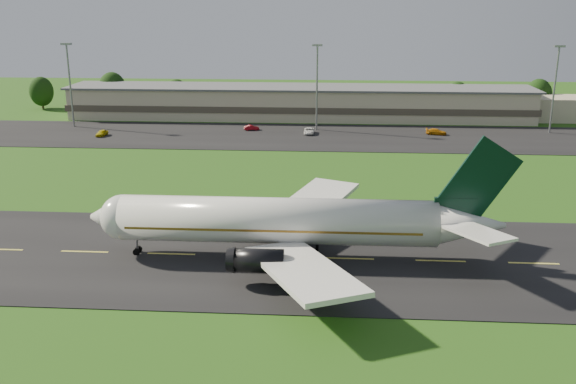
# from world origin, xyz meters

# --- Properties ---
(ground) EXTENTS (360.00, 360.00, 0.00)m
(ground) POSITION_xyz_m (0.00, 0.00, 0.00)
(ground) COLOR #1E4812
(ground) RESTS_ON ground
(taxiway) EXTENTS (220.00, 30.00, 0.10)m
(taxiway) POSITION_xyz_m (0.00, 0.00, 0.05)
(taxiway) COLOR black
(taxiway) RESTS_ON ground
(apron) EXTENTS (260.00, 30.00, 0.10)m
(apron) POSITION_xyz_m (0.00, 72.00, 0.05)
(apron) COLOR black
(apron) RESTS_ON ground
(airliner) EXTENTS (51.22, 42.18, 15.57)m
(airliner) POSITION_xyz_m (3.12, 0.00, 4.66)
(airliner) COLOR white
(airliner) RESTS_ON ground
(terminal) EXTENTS (145.00, 16.00, 8.40)m
(terminal) POSITION_xyz_m (6.40, 96.18, 3.99)
(terminal) COLOR #BEB291
(terminal) RESTS_ON ground
(light_mast_west) EXTENTS (2.40, 1.20, 20.35)m
(light_mast_west) POSITION_xyz_m (-55.00, 80.00, 12.74)
(light_mast_west) COLOR gray
(light_mast_west) RESTS_ON ground
(light_mast_centre) EXTENTS (2.40, 1.20, 20.35)m
(light_mast_centre) POSITION_xyz_m (5.00, 80.00, 12.74)
(light_mast_centre) COLOR gray
(light_mast_centre) RESTS_ON ground
(light_mast_east) EXTENTS (2.40, 1.20, 20.35)m
(light_mast_east) POSITION_xyz_m (60.00, 80.00, 12.74)
(light_mast_east) COLOR gray
(light_mast_east) RESTS_ON ground
(tree_line) EXTENTS (195.89, 9.21, 10.76)m
(tree_line) POSITION_xyz_m (23.63, 105.78, 5.11)
(tree_line) COLOR black
(tree_line) RESTS_ON ground
(service_vehicle_a) EXTENTS (2.10, 4.27, 1.40)m
(service_vehicle_a) POSITION_xyz_m (-44.16, 69.24, 0.80)
(service_vehicle_a) COLOR #C1B10B
(service_vehicle_a) RESTS_ON apron
(service_vehicle_b) EXTENTS (3.83, 2.16, 1.20)m
(service_vehicle_b) POSITION_xyz_m (-10.56, 78.36, 0.70)
(service_vehicle_b) COLOR maroon
(service_vehicle_b) RESTS_ON apron
(service_vehicle_c) EXTENTS (2.31, 4.99, 1.39)m
(service_vehicle_c) POSITION_xyz_m (3.44, 74.82, 0.79)
(service_vehicle_c) COLOR silver
(service_vehicle_c) RESTS_ON apron
(service_vehicle_d) EXTENTS (5.06, 2.92, 1.38)m
(service_vehicle_d) POSITION_xyz_m (33.00, 75.95, 0.79)
(service_vehicle_d) COLOR #C3760B
(service_vehicle_d) RESTS_ON apron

